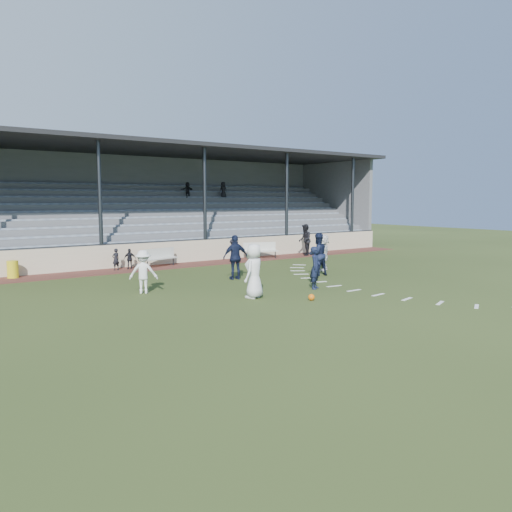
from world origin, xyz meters
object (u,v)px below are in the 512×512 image
Objects in this scene: football at (311,297)px; player_navy_lead at (315,268)px; trash_bin at (13,269)px; official at (305,240)px; bench_left at (160,256)px; bench_right at (260,249)px; player_white_lead at (254,271)px.

football is 2.42m from player_navy_lead.
player_navy_lead reaches higher than trash_bin.
trash_bin is 13.42m from player_navy_lead.
football is 0.12× the size of official.
player_navy_lead is (1.65, 1.61, 0.72)m from football.
bench_left is at bearing -2.93° from trash_bin.
bench_right is 2.62× the size of trash_bin.
official is (9.62, -0.44, 0.41)m from bench_left.
bench_right is at bearing -1.71° from trash_bin.
bench_left is 1.01× the size of bench_right.
player_navy_lead reaches higher than football.
trash_bin is 0.40× the size of player_white_lead.
player_navy_lead is (2.99, 0.07, -0.14)m from player_white_lead.
bench_right is at bearing 61.91° from football.
player_white_lead is (-1.35, 1.55, 0.85)m from football.
football is at bearing -97.73° from bench_right.
player_white_lead is at bearing -12.33° from official.
player_navy_lead reaches higher than bench_right.
player_white_lead is at bearing 131.04° from football.
bench_right is 12.51m from football.
football is at bearing 103.01° from player_white_lead.
bench_right is 3.21m from official.
trash_bin is (-6.91, 0.35, -0.18)m from bench_left.
player_navy_lead is (9.13, -9.82, 0.43)m from trash_bin.
trash_bin is at bearing -161.36° from bench_right.
player_navy_lead is (2.22, -9.46, 0.25)m from bench_left.
official is at bearing 13.29° from bench_right.
bench_right is 11.93m from player_white_lead.
bench_right is 13.38m from trash_bin.
bench_left is 6.93m from trash_bin.
bench_right is 1.03× the size of official.
official is (16.53, -0.79, 0.59)m from trash_bin.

